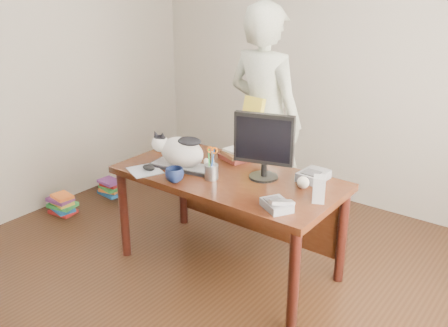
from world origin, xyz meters
TOP-DOWN VIEW (x-y plane):
  - room at (0.00, 0.00)m, footprint 4.50×4.50m
  - desk at (0.00, 0.68)m, footprint 1.60×0.80m
  - keyboard at (-0.34, 0.50)m, footprint 0.50×0.26m
  - cat at (-0.36, 0.50)m, footprint 0.46×0.29m
  - monitor at (0.23, 0.68)m, footprint 0.41×0.25m
  - pen_cup at (-0.05, 0.47)m, footprint 0.11×0.11m
  - mousepad at (-0.52, 0.30)m, footprint 0.29×0.28m
  - mouse at (-0.50, 0.32)m, footprint 0.12×0.10m
  - coffee_mug at (-0.22, 0.28)m, footprint 0.17×0.17m
  - phone at (0.56, 0.34)m, footprint 0.23×0.21m
  - speaker at (0.71, 0.59)m, footprint 0.10×0.11m
  - baseball at (0.53, 0.71)m, footprint 0.08×0.08m
  - book_stack at (-0.14, 0.87)m, footprint 0.25×0.22m
  - calculator at (0.52, 0.88)m, footprint 0.17×0.22m
  - person at (-0.18, 1.33)m, footprint 0.73×0.51m
  - held_book at (-0.18, 1.16)m, footprint 0.19×0.12m
  - book_pile_a at (-1.75, 0.40)m, footprint 0.27×0.22m
  - book_pile_b at (-1.72, 0.95)m, footprint 0.26×0.20m

SIDE VIEW (x-z plane):
  - book_pile_b at x=-1.72m, z-range 0.00..0.15m
  - book_pile_a at x=-1.75m, z-range 0.00..0.18m
  - desk at x=0.00m, z-range 0.23..0.98m
  - mousepad at x=-0.52m, z-range 0.75..0.76m
  - keyboard at x=-0.34m, z-range 0.75..0.78m
  - mouse at x=-0.50m, z-range 0.75..0.79m
  - phone at x=0.56m, z-range 0.74..0.82m
  - calculator at x=0.52m, z-range 0.75..0.81m
  - book_stack at x=-0.14m, z-range 0.74..0.83m
  - baseball at x=0.53m, z-range 0.75..0.83m
  - coffee_mug at x=-0.22m, z-range 0.75..0.85m
  - pen_cup at x=-0.05m, z-range 0.70..0.93m
  - speaker at x=0.71m, z-range 0.75..0.92m
  - cat at x=-0.36m, z-range 0.75..1.02m
  - person at x=-0.18m, z-range 0.00..1.89m
  - monitor at x=0.23m, z-range 0.78..1.24m
  - held_book at x=-0.18m, z-range 0.93..1.17m
  - room at x=0.00m, z-range -0.90..3.60m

